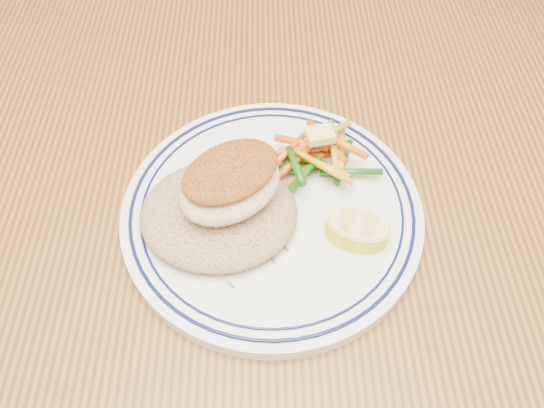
{
  "coord_description": "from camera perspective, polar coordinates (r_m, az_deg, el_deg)",
  "views": [
    {
      "loc": [
        0.03,
        -0.32,
        1.15
      ],
      "look_at": [
        0.04,
        -0.04,
        0.77
      ],
      "focal_mm": 35.0,
      "sensor_mm": 36.0,
      "label": 1
    }
  ],
  "objects": [
    {
      "name": "ground",
      "position": [
        1.19,
        -2.02,
        -20.9
      ],
      "size": [
        4.0,
        4.0,
        0.0
      ],
      "primitive_type": "plane",
      "color": "brown",
      "rests_on": "ground"
    },
    {
      "name": "vegetable_pile",
      "position": [
        0.49,
        4.59,
        5.13
      ],
      "size": [
        0.12,
        0.09,
        0.03
      ],
      "color": "#E44C0B",
      "rests_on": "plate"
    },
    {
      "name": "plate",
      "position": [
        0.48,
        0.0,
        -0.75
      ],
      "size": [
        0.27,
        0.27,
        0.02
      ],
      "color": "white",
      "rests_on": "dining_table"
    },
    {
      "name": "lemon_wedge",
      "position": [
        0.45,
        9.16,
        -2.65
      ],
      "size": [
        0.06,
        0.06,
        0.02
      ],
      "color": "yellow",
      "rests_on": "plate"
    },
    {
      "name": "butter_pat",
      "position": [
        0.48,
        5.2,
        7.41
      ],
      "size": [
        0.03,
        0.02,
        0.01
      ],
      "primitive_type": "cube",
      "rotation": [
        0.0,
        0.0,
        0.2
      ],
      "color": "#DBD16B",
      "rests_on": "vegetable_pile"
    },
    {
      "name": "fish_fillet",
      "position": [
        0.44,
        -4.5,
        2.3
      ],
      "size": [
        0.11,
        0.11,
        0.05
      ],
      "color": "white",
      "rests_on": "rice_pilaf"
    },
    {
      "name": "dining_table",
      "position": [
        0.59,
        -3.83,
        -3.65
      ],
      "size": [
        1.5,
        0.9,
        0.75
      ],
      "color": "#513010",
      "rests_on": "ground"
    },
    {
      "name": "rice_pilaf",
      "position": [
        0.46,
        -5.78,
        -0.77
      ],
      "size": [
        0.14,
        0.12,
        0.03
      ],
      "primitive_type": "ellipsoid",
      "color": "olive",
      "rests_on": "plate"
    }
  ]
}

